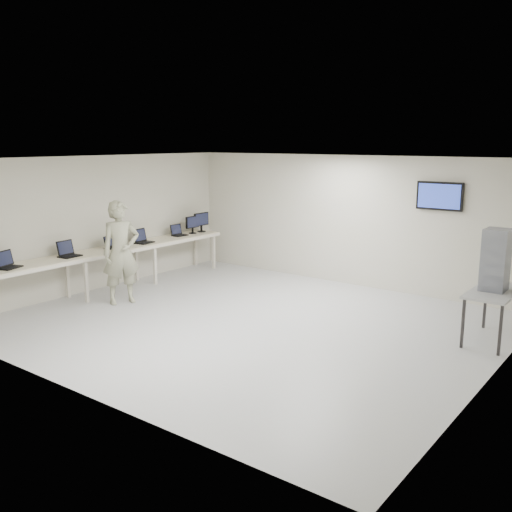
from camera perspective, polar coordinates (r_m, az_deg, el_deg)
The scene contains 12 objects.
room at distance 9.64m, azimuth -0.36°, elevation 1.36°, with size 8.01×7.01×2.81m.
workbench at distance 12.21m, azimuth -14.15°, elevation 0.39°, with size 0.76×6.00×0.90m.
laptop_0 at distance 10.95m, azimuth -23.60°, elevation -0.69°, with size 0.42×0.45×0.30m.
laptop_1 at distance 11.60m, azimuth -18.29°, elevation 0.34°, with size 0.36×0.42×0.31m.
laptop_2 at distance 12.26m, azimuth -14.27°, elevation 1.09°, with size 0.34×0.37×0.25m.
laptop_3 at distance 12.73m, azimuth -11.28°, elevation 1.66°, with size 0.37×0.42×0.31m.
laptop_4 at distance 13.55m, azimuth -7.79°, elevation 2.33°, with size 0.30×0.36×0.26m.
monitor_near at distance 13.80m, azimuth -6.37°, elevation 3.30°, with size 0.19×0.42×0.42m.
monitor_far at distance 14.02m, azimuth -5.49°, elevation 3.57°, with size 0.21×0.48×0.47m.
soldier at distance 11.22m, azimuth -13.35°, elevation 0.34°, with size 0.73×0.48×1.99m, color gray.
side_table at distance 9.62m, azimuth 22.71°, elevation -3.61°, with size 0.64×1.37×0.82m.
storage_bins at distance 9.50m, azimuth 22.85°, elevation -0.36°, with size 0.37×0.41×0.96m.
Camera 1 is at (5.79, -7.48, 3.11)m, focal length 40.00 mm.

